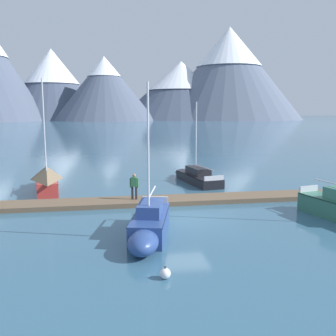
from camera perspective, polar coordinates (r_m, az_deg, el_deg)
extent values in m
plane|color=#335B75|center=(21.32, 2.68, -7.77)|extent=(700.00, 700.00, 0.00)
cone|color=#424C60|center=(245.95, -17.11, 11.97)|extent=(63.63, 63.63, 42.57)
cone|color=white|center=(246.85, -17.22, 14.47)|extent=(33.13, 33.13, 21.11)
cone|color=#4C566B|center=(221.39, -9.57, 11.75)|extent=(58.32, 58.32, 35.81)
cone|color=white|center=(222.39, -9.65, 14.92)|extent=(19.24, 19.24, 11.25)
cone|color=#424C60|center=(247.63, 1.95, 11.63)|extent=(81.26, 81.26, 36.58)
cone|color=white|center=(248.26, 1.96, 13.76)|extent=(42.43, 42.43, 18.19)
cone|color=slate|center=(250.08, 9.17, 13.90)|extent=(92.69, 92.69, 57.50)
cone|color=white|center=(252.10, 9.27, 17.62)|extent=(41.92, 41.92, 24.77)
cube|color=brown|center=(25.07, 0.75, -4.87)|extent=(22.50, 2.26, 0.30)
cylinder|color=#38383D|center=(24.18, 1.15, -5.47)|extent=(21.60, 0.32, 0.24)
cylinder|color=#38383D|center=(25.99, 0.39, -4.45)|extent=(21.60, 0.32, 0.24)
cube|color=black|center=(29.12, 22.99, -3.65)|extent=(0.17, 2.25, 0.27)
cube|color=#B2332D|center=(29.60, -17.82, -2.43)|extent=(2.23, 5.48, 1.06)
ellipsoid|color=#B2332D|center=(32.45, -17.90, -1.47)|extent=(1.39, 1.51, 1.01)
cube|color=#501614|center=(29.52, -17.86, -1.50)|extent=(2.26, 5.39, 0.06)
cylinder|color=silver|center=(29.87, -18.22, 5.78)|extent=(0.10, 0.10, 7.34)
cylinder|color=silver|center=(28.67, -17.93, 0.12)|extent=(0.54, 2.92, 0.08)
pyramid|color=#7A664C|center=(29.04, -17.90, -0.65)|extent=(2.31, 4.47, 0.93)
cube|color=navy|center=(18.71, -2.66, -8.48)|extent=(2.56, 4.72, 1.05)
ellipsoid|color=navy|center=(16.25, -3.78, -11.20)|extent=(1.78, 2.37, 1.00)
cube|color=#121D39|center=(18.57, -2.67, -7.05)|extent=(2.58, 4.65, 0.06)
cylinder|color=silver|center=(17.31, -3.01, 2.51)|extent=(0.10, 0.10, 6.27)
cylinder|color=silver|center=(19.02, -2.43, -3.63)|extent=(0.73, 2.70, 0.08)
cube|color=#2F4A8A|center=(18.37, -2.72, -6.14)|extent=(1.53, 2.22, 0.59)
cube|color=silver|center=(20.59, -1.95, -4.82)|extent=(1.37, 0.43, 0.36)
cube|color=black|center=(31.56, 4.66, -1.65)|extent=(2.78, 5.99, 0.73)
ellipsoid|color=black|center=(34.50, 2.45, -0.74)|extent=(1.86, 2.27, 0.69)
cube|color=black|center=(31.51, 4.67, -1.07)|extent=(2.80, 5.89, 0.06)
cylinder|color=silver|center=(31.72, 4.26, 4.53)|extent=(0.10, 0.10, 5.99)
cylinder|color=silver|center=(30.43, 5.50, 0.07)|extent=(0.68, 3.37, 0.08)
cube|color=black|center=(31.58, 4.57, -0.42)|extent=(1.69, 2.78, 0.60)
cube|color=silver|center=(28.98, 6.95, -1.54)|extent=(1.61, 0.38, 0.36)
cylinder|color=silver|center=(23.31, 23.83, -2.17)|extent=(0.74, 2.81, 0.08)
cube|color=silver|center=(24.77, 20.50, -2.94)|extent=(1.34, 0.41, 0.36)
cylinder|color=#232328|center=(24.69, -5.41, -3.75)|extent=(0.14, 0.14, 0.86)
cylinder|color=#232328|center=(24.64, -4.82, -3.76)|extent=(0.14, 0.14, 0.86)
cube|color=#387A4C|center=(24.52, -5.14, -2.09)|extent=(0.42, 0.31, 0.60)
sphere|color=#A37556|center=(24.44, -5.15, -1.12)|extent=(0.22, 0.22, 0.22)
cylinder|color=#387A4C|center=(24.58, -5.71, -2.24)|extent=(0.09, 0.09, 0.62)
cylinder|color=#387A4C|center=(24.49, -4.56, -2.26)|extent=(0.09, 0.09, 0.62)
sphere|color=white|center=(14.19, -0.43, -15.67)|extent=(0.40, 0.40, 0.40)
cylinder|color=#262628|center=(14.09, -0.43, -14.78)|extent=(0.06, 0.06, 0.08)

